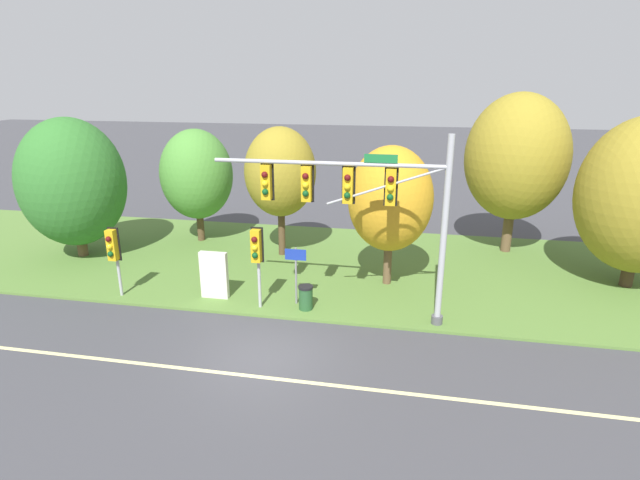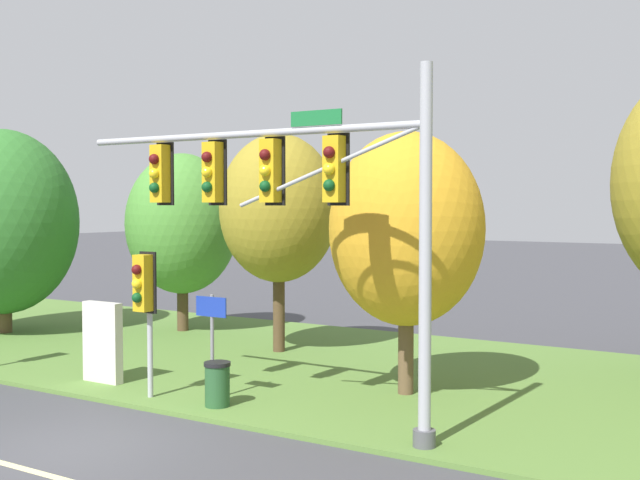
# 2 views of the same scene
# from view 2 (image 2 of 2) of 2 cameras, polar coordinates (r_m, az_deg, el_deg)

# --- Properties ---
(ground_plane) EXTENTS (160.00, 160.00, 0.00)m
(ground_plane) POSITION_cam_2_polar(r_m,az_deg,el_deg) (15.36, -17.32, -13.89)
(ground_plane) COLOR #3D3D42
(lane_stripe) EXTENTS (36.00, 0.16, 0.01)m
(lane_stripe) POSITION_cam_2_polar(r_m,az_deg,el_deg) (14.64, -21.01, -14.76)
(lane_stripe) COLOR beige
(lane_stripe) RESTS_ON ground
(grass_verge) EXTENTS (48.00, 11.50, 0.10)m
(grass_verge) POSITION_cam_2_polar(r_m,az_deg,el_deg) (21.47, -0.16, -8.88)
(grass_verge) COLOR #517533
(grass_verge) RESTS_ON ground
(traffic_signal_mast) EXTENTS (8.18, 0.49, 6.64)m
(traffic_signal_mast) POSITION_cam_2_polar(r_m,az_deg,el_deg) (15.22, -1.97, 3.20)
(traffic_signal_mast) COLOR #9EA0A5
(traffic_signal_mast) RESTS_ON grass_verge
(pedestrian_signal_further_along) EXTENTS (0.46, 0.55, 3.19)m
(pedestrian_signal_further_along) POSITION_cam_2_polar(r_m,az_deg,el_deg) (17.71, -12.41, -3.64)
(pedestrian_signal_further_along) COLOR #9EA0A5
(pedestrian_signal_further_along) RESTS_ON grass_verge
(route_sign_post) EXTENTS (0.81, 0.08, 2.28)m
(route_sign_post) POSITION_cam_2_polar(r_m,az_deg,el_deg) (17.48, -7.71, -6.38)
(route_sign_post) COLOR slate
(route_sign_post) RESTS_ON grass_verge
(tree_nearest_road) EXTENTS (4.83, 4.83, 6.65)m
(tree_nearest_road) POSITION_cam_2_polar(r_m,az_deg,el_deg) (28.12, -21.63, 1.20)
(tree_nearest_road) COLOR brown
(tree_nearest_road) RESTS_ON grass_verge
(tree_left_of_mast) EXTENTS (3.72, 3.72, 5.89)m
(tree_left_of_mast) POSITION_cam_2_polar(r_m,az_deg,el_deg) (26.90, -9.78, 1.13)
(tree_left_of_mast) COLOR #4C3823
(tree_left_of_mast) RESTS_ON grass_verge
(tree_behind_signpost) EXTENTS (3.38, 3.38, 6.21)m
(tree_behind_signpost) POSITION_cam_2_polar(r_m,az_deg,el_deg) (22.79, -2.96, 2.24)
(tree_behind_signpost) COLOR #4C3823
(tree_behind_signpost) RESTS_ON grass_verge
(tree_mid_verge) EXTENTS (3.44, 3.44, 5.82)m
(tree_mid_verge) POSITION_cam_2_polar(r_m,az_deg,el_deg) (17.77, 6.17, 0.75)
(tree_mid_verge) COLOR brown
(tree_mid_verge) RESTS_ON grass_verge
(info_kiosk) EXTENTS (1.10, 0.24, 1.90)m
(info_kiosk) POSITION_cam_2_polar(r_m,az_deg,el_deg) (19.78, -15.21, -7.04)
(info_kiosk) COLOR beige
(info_kiosk) RESTS_ON grass_verge
(trash_bin) EXTENTS (0.56, 0.56, 0.93)m
(trash_bin) POSITION_cam_2_polar(r_m,az_deg,el_deg) (17.10, -7.31, -10.11)
(trash_bin) COLOR #234C28
(trash_bin) RESTS_ON grass_verge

